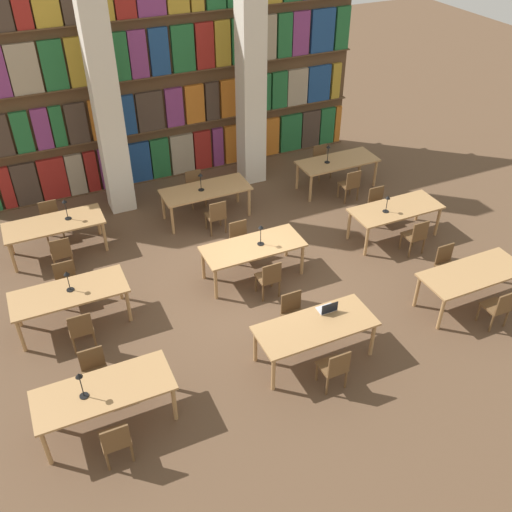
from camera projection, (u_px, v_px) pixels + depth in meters
ground_plane at (251, 276)px, 12.02m from camera, size 40.00×40.00×0.00m
bookshelf_bank at (168, 78)px, 14.16m from camera, size 10.40×0.35×5.50m
pillar_left at (104, 89)px, 12.55m from camera, size 0.59×0.59×6.00m
pillar_center at (251, 68)px, 13.74m from camera, size 0.59×0.59×6.00m
reading_table_0 at (104, 393)px, 8.60m from camera, size 2.09×0.88×0.78m
chair_0 at (116, 440)px, 8.19m from camera, size 0.42×0.40×0.86m
chair_1 at (95, 371)px, 9.26m from camera, size 0.42×0.40×0.86m
desk_lamp_0 at (80, 381)px, 8.25m from camera, size 0.14×0.14×0.49m
reading_table_1 at (315, 329)px, 9.73m from camera, size 2.09×0.88×0.78m
chair_2 at (334, 367)px, 9.33m from camera, size 0.42×0.40×0.86m
chair_3 at (294, 313)px, 10.39m from camera, size 0.42×0.40×0.86m
laptop at (327, 309)px, 9.96m from camera, size 0.32×0.22×0.21m
reading_table_2 at (473, 276)px, 10.91m from camera, size 2.09×0.88×0.78m
chair_4 at (498, 307)px, 10.53m from camera, size 0.42×0.40×0.86m
chair_5 at (447, 264)px, 11.59m from camera, size 0.42×0.40×0.86m
reading_table_3 at (69, 295)px, 10.45m from camera, size 2.09×0.88×0.78m
chair_6 at (81, 329)px, 10.07m from camera, size 0.42×0.40×0.86m
chair_7 at (67, 282)px, 11.13m from camera, size 0.42×0.40×0.86m
desk_lamp_1 at (67, 278)px, 10.27m from camera, size 0.14×0.14×0.43m
reading_table_4 at (253, 249)px, 11.63m from camera, size 2.09×0.88×0.78m
chair_8 at (269, 278)px, 11.24m from camera, size 0.42×0.40×0.86m
chair_9 at (240, 240)px, 12.30m from camera, size 0.42×0.40×0.86m
desk_lamp_2 at (261, 231)px, 11.43m from camera, size 0.14×0.14×0.46m
reading_table_5 at (396, 211)px, 12.81m from camera, size 2.09×0.88×0.78m
chair_10 at (416, 235)px, 12.43m from camera, size 0.42×0.40×0.86m
chair_11 at (378, 204)px, 13.50m from camera, size 0.42×0.40×0.86m
desk_lamp_3 at (387, 201)px, 12.47m from camera, size 0.14×0.14×0.40m
reading_table_6 at (54, 226)px, 12.32m from camera, size 2.09×0.88×0.78m
chair_12 at (61, 253)px, 11.92m from camera, size 0.42×0.40×0.86m
chair_13 at (51, 219)px, 12.98m from camera, size 0.42×0.40×0.86m
desk_lamp_4 at (65, 206)px, 12.20m from camera, size 0.14×0.14×0.49m
reading_table_7 at (206, 192)px, 13.50m from camera, size 2.09×0.88×0.78m
chair_14 at (216, 215)px, 13.10m from camera, size 0.42×0.40×0.86m
chair_15 at (195, 187)px, 14.16m from camera, size 0.42×0.40×0.86m
desk_lamp_5 at (201, 179)px, 13.23m from camera, size 0.14×0.14×0.45m
reading_table_8 at (337, 163)px, 14.69m from camera, size 2.09×0.88×0.78m
chair_16 at (350, 184)px, 14.28m from camera, size 0.42×0.40×0.86m
chair_17 at (321, 160)px, 15.35m from camera, size 0.42×0.40×0.86m
desk_lamp_6 at (328, 151)px, 14.36m from camera, size 0.14×0.14×0.48m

